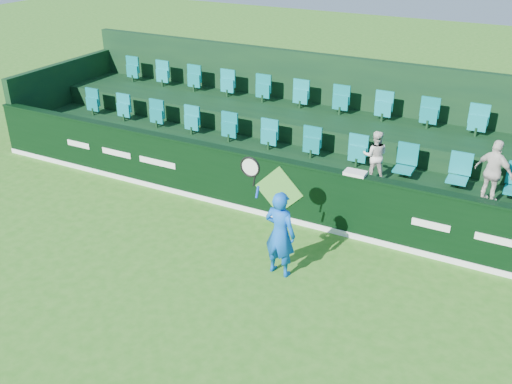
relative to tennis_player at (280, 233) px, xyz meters
The scene contains 11 objects.
ground 2.45m from the tennis_player, 111.62° to the right, with size 60.00×60.00×0.00m, color #2B6E1A.
sponsor_hoarding 2.05m from the tennis_player, 114.44° to the left, with size 16.00×0.25×1.35m.
stand_tier_front 3.11m from the tennis_player, 105.97° to the left, with size 16.00×2.00×0.80m, color black.
stand_tier_back 4.94m from the tennis_player, 99.89° to the left, with size 16.00×1.80×1.30m, color black.
stand_rear 5.39m from the tennis_player, 99.08° to the left, with size 16.00×4.10×2.60m.
seat_row_front 3.48m from the tennis_player, 104.15° to the left, with size 13.50×0.50×0.60m, color #087172.
seat_row_back 5.29m from the tennis_player, 99.33° to the left, with size 13.50×0.50×0.60m, color #087172.
tennis_player is the anchor object (origin of this frame).
spectator_left 3.12m from the tennis_player, 75.76° to the left, with size 0.52×0.41×1.07m, color silver.
spectator_middle 4.32m from the tennis_player, 44.25° to the left, with size 0.75×0.31×1.29m, color silver.
towel 2.06m from the tennis_player, 69.19° to the left, with size 0.42×0.27×0.06m, color white.
Camera 1 is at (4.48, -5.68, 5.93)m, focal length 40.00 mm.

